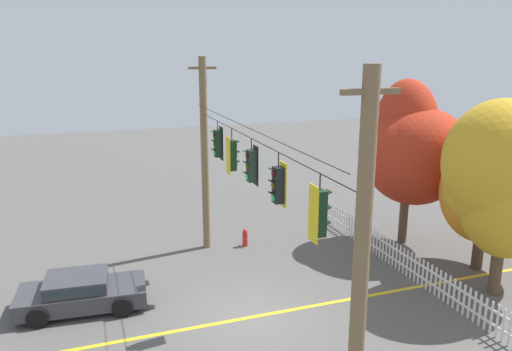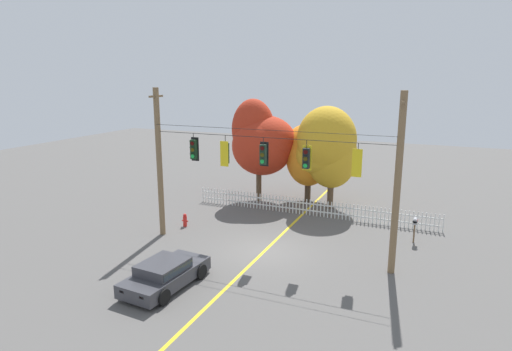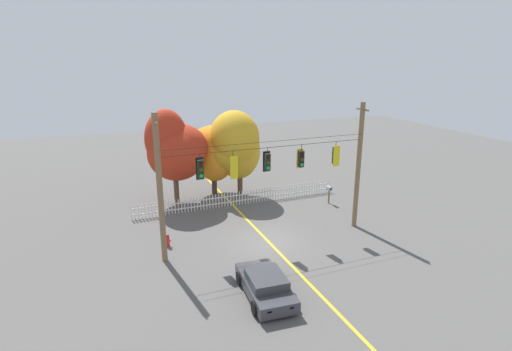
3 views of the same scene
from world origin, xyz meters
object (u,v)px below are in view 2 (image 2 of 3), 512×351
object	(u,v)px
traffic_signal_eastbound_side	(225,153)
autumn_maple_mid	(311,153)
traffic_signal_southbound_primary	(306,158)
traffic_signal_northbound_secondary	(357,162)
traffic_signal_northbound_primary	(263,154)
autumn_oak_far_east	(328,149)
roadside_mailbox	(415,223)
fire_hydrant	(185,220)
parked_car	(165,273)
traffic_signal_westbound_side	(194,149)
autumn_maple_near_fence	(262,141)

from	to	relation	value
traffic_signal_eastbound_side	autumn_maple_mid	distance (m)	9.67
traffic_signal_southbound_primary	traffic_signal_northbound_secondary	distance (m)	2.31
traffic_signal_northbound_primary	autumn_oak_far_east	distance (m)	8.54
traffic_signal_southbound_primary	roadside_mailbox	distance (m)	7.30
traffic_signal_eastbound_side	fire_hydrant	distance (m)	5.85
traffic_signal_eastbound_side	roadside_mailbox	xyz separation A→B (m)	(8.82, 4.14, -3.70)
roadside_mailbox	traffic_signal_northbound_secondary	bearing A→B (deg)	-120.06
traffic_signal_northbound_primary	fire_hydrant	size ratio (longest dim) A/B	1.82
autumn_maple_mid	parked_car	size ratio (longest dim) A/B	1.32
traffic_signal_northbound_secondary	fire_hydrant	size ratio (longest dim) A/B	1.92
fire_hydrant	autumn_maple_mid	bearing A→B (deg)	56.71
fire_hydrant	roadside_mailbox	bearing A→B (deg)	11.75
traffic_signal_westbound_side	autumn_maple_mid	world-z (taller)	traffic_signal_westbound_side
autumn_maple_mid	traffic_signal_southbound_primary	bearing A→B (deg)	-75.31
parked_car	fire_hydrant	size ratio (longest dim) A/B	5.36
autumn_oak_far_east	fire_hydrant	distance (m)	10.13
traffic_signal_westbound_side	fire_hydrant	distance (m)	5.05
fire_hydrant	autumn_maple_near_fence	bearing A→B (deg)	73.71
autumn_maple_near_fence	fire_hydrant	world-z (taller)	autumn_maple_near_fence
traffic_signal_westbound_side	autumn_maple_mid	xyz separation A→B (m)	(3.45, 9.41, -1.47)
autumn_maple_near_fence	fire_hydrant	bearing A→B (deg)	-106.29
autumn_maple_mid	autumn_oak_far_east	distance (m)	1.78
traffic_signal_westbound_side	traffic_signal_southbound_primary	distance (m)	5.92
traffic_signal_southbound_primary	parked_car	xyz separation A→B (m)	(-4.38, -5.07, -4.24)
roadside_mailbox	autumn_oak_far_east	bearing A→B (deg)	143.37
traffic_signal_eastbound_side	roadside_mailbox	distance (m)	10.42
autumn_maple_mid	roadside_mailbox	xyz separation A→B (m)	(7.17, -5.29, -2.31)
autumn_maple_near_fence	autumn_maple_mid	xyz separation A→B (m)	(3.18, 1.07, -0.77)
traffic_signal_westbound_side	roadside_mailbox	xyz separation A→B (m)	(10.62, 4.12, -3.78)
traffic_signal_northbound_secondary	autumn_oak_far_east	distance (m)	9.15
traffic_signal_northbound_secondary	autumn_maple_near_fence	bearing A→B (deg)	133.57
traffic_signal_eastbound_side	traffic_signal_northbound_secondary	distance (m)	6.42
traffic_signal_northbound_primary	autumn_maple_near_fence	distance (m)	9.08
traffic_signal_northbound_secondary	parked_car	size ratio (longest dim) A/B	0.36
autumn_maple_mid	traffic_signal_westbound_side	bearing A→B (deg)	-110.14
autumn_oak_far_east	traffic_signal_northbound_secondary	bearing A→B (deg)	-68.11
traffic_signal_eastbound_side	autumn_oak_far_east	distance (m)	9.01
traffic_signal_eastbound_side	autumn_oak_far_east	xyz separation A→B (m)	(3.03, 8.45, -0.85)
traffic_signal_eastbound_side	autumn_oak_far_east	size ratio (longest dim) A/B	0.23
traffic_signal_northbound_primary	autumn_oak_far_east	size ratio (longest dim) A/B	0.21
autumn_maple_mid	roadside_mailbox	world-z (taller)	autumn_maple_mid
traffic_signal_westbound_side	fire_hydrant	size ratio (longest dim) A/B	1.87
traffic_signal_northbound_primary	autumn_maple_near_fence	size ratio (longest dim) A/B	0.20
traffic_signal_eastbound_side	autumn_maple_near_fence	xyz separation A→B (m)	(-1.53, 8.36, -0.62)
autumn_oak_far_east	parked_car	world-z (taller)	autumn_oak_far_east
traffic_signal_eastbound_side	autumn_maple_mid	size ratio (longest dim) A/B	0.28
roadside_mailbox	traffic_signal_eastbound_side	bearing A→B (deg)	-154.85
traffic_signal_southbound_primary	fire_hydrant	world-z (taller)	traffic_signal_southbound_primary
autumn_oak_far_east	autumn_maple_near_fence	bearing A→B (deg)	-178.88
traffic_signal_southbound_primary	traffic_signal_northbound_primary	bearing A→B (deg)	180.00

